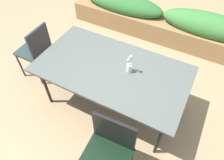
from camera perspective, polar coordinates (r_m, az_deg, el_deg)
The scene contains 6 objects.
ground_plane at distance 3.06m, azimuth 0.26°, elevation -6.38°, with size 12.00×12.00×0.00m, color #9E7F5B.
dining_table at distance 2.53m, azimuth -0.00°, elevation 2.61°, with size 1.85×1.03×0.73m.
chair_near_right at distance 2.14m, azimuth -1.09°, elevation -19.17°, with size 0.49×0.49×0.91m.
chair_end_left at distance 3.27m, azimuth -20.23°, elevation 8.05°, with size 0.41×0.41×0.90m.
flower_vase at distance 2.41m, azimuth 4.83°, elevation 3.83°, with size 0.07×0.07×0.26m.
planter_box at distance 4.12m, azimuth 13.78°, elevation 15.29°, with size 3.55×0.56×0.69m.
Camera 1 is at (0.81, -1.54, 2.52)m, focal length 33.22 mm.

